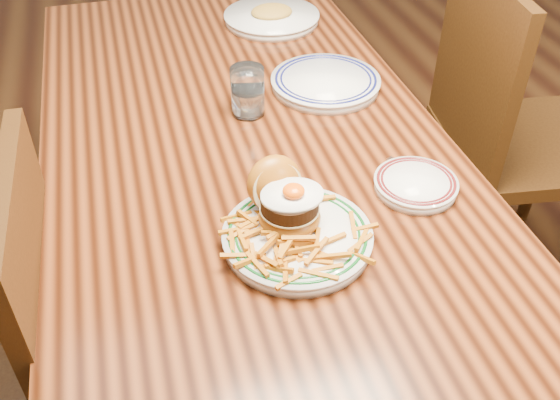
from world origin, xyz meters
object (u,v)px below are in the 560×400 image
object	(u,v)px
table	(242,159)
main_plate	(294,223)
chair_right	(505,132)
side_plate	(416,184)

from	to	relation	value
table	main_plate	distance (m)	0.40
main_plate	chair_right	bearing A→B (deg)	22.91
main_plate	side_plate	world-z (taller)	main_plate
table	chair_right	size ratio (longest dim) A/B	1.65
table	side_plate	size ratio (longest dim) A/B	9.47
chair_right	side_plate	distance (m)	0.71
table	main_plate	world-z (taller)	main_plate
chair_right	main_plate	distance (m)	0.96
chair_right	main_plate	bearing A→B (deg)	40.67
chair_right	main_plate	world-z (taller)	chair_right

